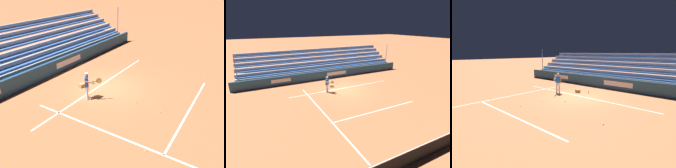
{
  "view_description": "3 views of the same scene",
  "coord_description": "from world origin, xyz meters",
  "views": [
    {
      "loc": [
        11.1,
        7.32,
        6.64
      ],
      "look_at": [
        1.73,
        1.45,
        1.28
      ],
      "focal_mm": 35.0,
      "sensor_mm": 36.0,
      "label": 1
    },
    {
      "loc": [
        8.75,
        15.52,
        6.8
      ],
      "look_at": [
        1.11,
        0.48,
        0.97
      ],
      "focal_mm": 28.0,
      "sensor_mm": 36.0,
      "label": 2
    },
    {
      "loc": [
        -8.28,
        10.22,
        3.46
      ],
      "look_at": [
        1.07,
        0.21,
        0.95
      ],
      "focal_mm": 28.0,
      "sensor_mm": 36.0,
      "label": 3
    }
  ],
  "objects": [
    {
      "name": "tennis_ball_by_box",
      "position": [
        -0.25,
        1.47,
        0.03
      ],
      "size": [
        0.07,
        0.07,
        0.07
      ],
      "primitive_type": "sphere",
      "color": "#CCE533",
      "rests_on": "ground"
    },
    {
      "name": "tennis_ball_near_player",
      "position": [
        1.15,
        4.22,
        0.03
      ],
      "size": [
        0.07,
        0.07,
        0.07
      ],
      "primitive_type": "sphere",
      "color": "#CCE533",
      "rests_on": "ground"
    },
    {
      "name": "court_baseline_white",
      "position": [
        0.0,
        -0.5,
        0.0
      ],
      "size": [
        12.0,
        0.1,
        0.01
      ],
      "primitive_type": "cube",
      "color": "white",
      "rests_on": "ground"
    },
    {
      "name": "court_service_line_white",
      "position": [
        0.0,
        5.5,
        0.0
      ],
      "size": [
        8.22,
        0.1,
        0.01
      ],
      "primitive_type": "cube",
      "color": "white",
      "rests_on": "ground"
    },
    {
      "name": "ball_box_cardboard",
      "position": [
        0.95,
        -1.41,
        0.13
      ],
      "size": [
        0.46,
        0.39,
        0.26
      ],
      "primitive_type": "cube",
      "rotation": [
        0.0,
        0.0,
        -0.26
      ],
      "color": "#A87F51",
      "rests_on": "ground"
    },
    {
      "name": "water_bottle",
      "position": [
        0.06,
        -1.76,
        0.11
      ],
      "size": [
        0.07,
        0.07,
        0.22
      ],
      "primitive_type": "cylinder",
      "color": "yellow",
      "rests_on": "ground"
    },
    {
      "name": "bleacher_stand",
      "position": [
        0.0,
        -7.23,
        0.79
      ],
      "size": [
        21.16,
        4.0,
        3.85
      ],
      "color": "#9EA3A8",
      "rests_on": "ground"
    },
    {
      "name": "court_sideline_white",
      "position": [
        4.11,
        4.0,
        0.0
      ],
      "size": [
        0.1,
        12.0,
        0.01
      ],
      "primitive_type": "cube",
      "color": "white",
      "rests_on": "ground"
    },
    {
      "name": "tennis_ball_midcourt",
      "position": [
        0.91,
        2.62,
        0.03
      ],
      "size": [
        0.07,
        0.07,
        0.07
      ],
      "primitive_type": "sphere",
      "color": "#CCE533",
      "rests_on": "ground"
    },
    {
      "name": "back_wall_sponsor_board",
      "position": [
        0.01,
        -4.6,
        0.55
      ],
      "size": [
        22.27,
        0.25,
        1.1
      ],
      "color": "navy",
      "rests_on": "ground"
    },
    {
      "name": "tennis_ball_stray_back",
      "position": [
        -4.26,
        3.14,
        0.03
      ],
      "size": [
        0.07,
        0.07,
        0.07
      ],
      "primitive_type": "sphere",
      "color": "#CCE533",
      "rests_on": "ground"
    },
    {
      "name": "tennis_player",
      "position": [
        2.05,
        -0.08,
        0.89
      ],
      "size": [
        0.65,
        1.04,
        1.71
      ],
      "color": "silver",
      "rests_on": "ground"
    },
    {
      "name": "tennis_ball_far_left",
      "position": [
        4.34,
        4.76,
        0.03
      ],
      "size": [
        0.07,
        0.07,
        0.07
      ],
      "primitive_type": "sphere",
      "color": "#CCE533",
      "rests_on": "ground"
    },
    {
      "name": "ground_plane",
      "position": [
        0.0,
        0.0,
        0.0
      ],
      "size": [
        160.0,
        160.0,
        0.0
      ],
      "primitive_type": "plane",
      "color": "#B7663D"
    }
  ]
}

